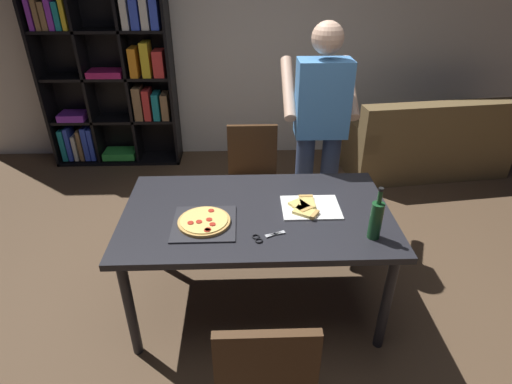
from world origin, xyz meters
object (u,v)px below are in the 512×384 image
dining_table (257,221)px  wine_bottle (376,219)px  kitchen_scissors (264,237)px  person_serving_pizza (320,128)px  couch (423,144)px  chair_near_camera (265,375)px  bookshelf (110,77)px  pepperoni_pizza_on_tray (204,222)px  chair_far_side (253,173)px

dining_table → wine_bottle: (0.64, -0.29, 0.19)m
dining_table → kitchen_scissors: (0.03, -0.27, 0.08)m
dining_table → person_serving_pizza: 0.96m
dining_table → couch: couch is taller
chair_near_camera → bookshelf: 3.70m
person_serving_pizza → couch: bearing=41.3°
couch → wine_bottle: bearing=-119.1°
dining_table → kitchen_scissors: kitchen_scissors is taller
kitchen_scissors → person_serving_pizza: bearing=65.4°
person_serving_pizza → pepperoni_pizza_on_tray: person_serving_pizza is taller
dining_table → pepperoni_pizza_on_tray: bearing=-157.3°
person_serving_pizza → wine_bottle: 1.06m
dining_table → couch: size_ratio=0.92×
chair_near_camera → bookshelf: size_ratio=0.46×
couch → bookshelf: size_ratio=0.92×
wine_bottle → chair_far_side: bearing=117.0°
kitchen_scissors → wine_bottle: bearing=-1.2°
dining_table → bookshelf: 2.83m
chair_near_camera → chair_far_side: same height
chair_near_camera → person_serving_pizza: 1.86m
bookshelf → kitchen_scissors: 3.07m
dining_table → chair_near_camera: bearing=-90.0°
kitchen_scissors → chair_far_side: bearing=91.3°
chair_near_camera → bookshelf: bearing=114.2°
chair_near_camera → kitchen_scissors: chair_near_camera is taller
bookshelf → wine_bottle: bookshelf is taller
bookshelf → wine_bottle: size_ratio=6.17×
bookshelf → pepperoni_pizza_on_tray: bookshelf is taller
wine_bottle → kitchen_scissors: wine_bottle is taller
chair_far_side → pepperoni_pizza_on_tray: bearing=-105.9°
dining_table → couch: 2.78m
pepperoni_pizza_on_tray → wine_bottle: 0.97m
wine_bottle → kitchen_scissors: 0.62m
dining_table → wine_bottle: 0.73m
couch → person_serving_pizza: person_serving_pizza is taller
chair_far_side → pepperoni_pizza_on_tray: 1.17m
chair_near_camera → person_serving_pizza: bearing=73.8°
person_serving_pizza → wine_bottle: person_serving_pizza is taller
bookshelf → person_serving_pizza: (2.00, -1.63, 0.03)m
wine_bottle → person_serving_pizza: bearing=97.9°
person_serving_pizza → pepperoni_pizza_on_tray: size_ratio=4.75×
chair_near_camera → wine_bottle: (0.64, 0.68, 0.36)m
chair_near_camera → dining_table: bearing=90.0°
kitchen_scissors → couch: bearing=50.3°
bookshelf → chair_near_camera: bearing=-65.8°
couch → kitchen_scissors: (-1.88, -2.26, 0.45)m
chair_near_camera → pepperoni_pizza_on_tray: bearing=110.5°
chair_near_camera → couch: 3.53m
chair_far_side → pepperoni_pizza_on_tray: chair_far_side is taller
dining_table → kitchen_scissors: size_ratio=8.33×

